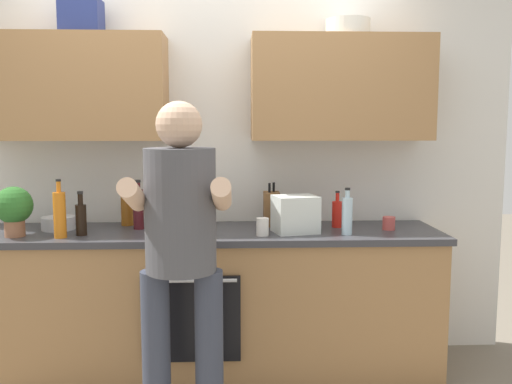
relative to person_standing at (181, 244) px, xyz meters
name	(u,v)px	position (x,y,z in m)	size (l,w,h in m)	color
ground_plane	(211,370)	(0.10, 0.73, -0.98)	(12.00, 12.00, 0.00)	#756B5B
back_wall_unit	(210,133)	(0.10, 1.01, 0.51)	(4.00, 0.38, 2.50)	silver
counter	(210,301)	(0.10, 0.73, -0.53)	(2.84, 0.67, 0.90)	#A37547
person_standing	(181,244)	(0.00, 0.00, 0.00)	(0.49, 0.45, 1.66)	#383D4C
bottle_water	(347,215)	(0.92, 0.58, 0.04)	(0.06, 0.06, 0.28)	silver
bottle_hotsauce	(337,213)	(0.91, 0.82, 0.01)	(0.07, 0.07, 0.23)	red
bottle_vinegar	(184,217)	(-0.05, 0.68, 0.02)	(0.07, 0.07, 0.25)	brown
bottle_oil	(210,206)	(0.10, 0.90, 0.05)	(0.06, 0.06, 0.30)	olive
bottle_juice	(60,214)	(-0.74, 0.55, 0.06)	(0.07, 0.07, 0.34)	orange
bottle_syrup	(127,209)	(-0.44, 0.94, 0.03)	(0.08, 0.08, 0.25)	#8C4C14
bottle_soy	(81,218)	(-0.64, 0.61, 0.03)	(0.06, 0.06, 0.26)	black
bottle_wine	(138,208)	(-0.34, 0.80, 0.06)	(0.06, 0.06, 0.31)	#471419
cup_coffee	(263,227)	(0.42, 0.56, -0.03)	(0.07, 0.07, 0.10)	white
cup_ceramic	(389,223)	(1.21, 0.72, -0.04)	(0.08, 0.08, 0.08)	#BF4C47
mixing_bowl	(58,223)	(-0.84, 0.80, -0.04)	(0.20, 0.20, 0.08)	silver
knife_block	(272,209)	(0.50, 0.89, 0.03)	(0.10, 0.14, 0.28)	brown
potted_herb	(14,208)	(-1.02, 0.60, 0.09)	(0.22, 0.22, 0.29)	#9E6647
grocery_bag_produce	(295,214)	(0.62, 0.65, 0.03)	(0.25, 0.20, 0.22)	silver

